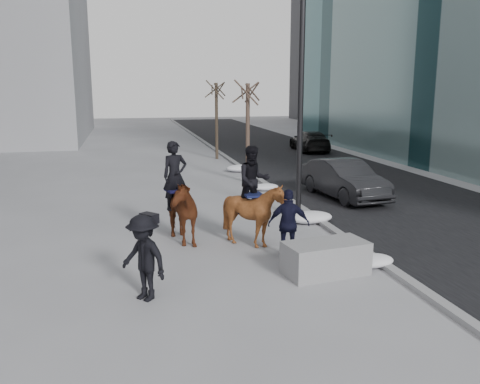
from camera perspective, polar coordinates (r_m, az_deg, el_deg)
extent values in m
plane|color=gray|center=(12.61, 1.22, -7.78)|extent=(120.00, 120.00, 0.00)
cube|color=black|center=(24.06, 11.71, 1.43)|extent=(8.00, 90.00, 0.01)
cube|color=gray|center=(22.71, 2.48, 1.19)|extent=(0.25, 90.00, 0.12)
cube|color=gray|center=(11.84, 9.59, -7.33)|extent=(2.01, 1.22, 0.76)
imported|color=black|center=(19.86, 11.59, 1.42)|extent=(2.09, 4.62, 1.47)
imported|color=black|center=(34.18, 7.83, 5.69)|extent=(2.26, 4.78, 1.35)
imported|color=#532910|center=(14.02, -7.16, -2.00)|extent=(1.49, 2.32, 1.81)
imported|color=black|center=(13.98, -7.32, 1.81)|extent=(0.78, 0.61, 1.90)
cube|color=black|center=(14.05, -7.28, 0.21)|extent=(0.61, 0.66, 0.06)
imported|color=#4A260E|center=(13.51, 1.63, -2.53)|extent=(1.45, 1.62, 1.77)
imported|color=black|center=(13.47, 1.50, 1.30)|extent=(0.90, 0.71, 1.84)
cube|color=#0F153A|center=(13.54, 1.49, -0.31)|extent=(0.49, 0.57, 0.06)
imported|color=black|center=(12.65, 5.49, -3.61)|extent=(1.10, 0.67, 1.75)
cylinder|color=#DF520D|center=(13.07, 4.56, -1.85)|extent=(0.04, 0.18, 0.07)
imported|color=black|center=(10.35, -10.78, -7.28)|extent=(1.24, 1.28, 1.75)
cube|color=black|center=(10.38, -10.16, -2.92)|extent=(0.40, 0.42, 0.20)
cylinder|color=black|center=(16.44, 6.89, 12.66)|extent=(0.18, 0.18, 9.00)
ellipsoid|color=silver|center=(25.63, -0.01, 2.68)|extent=(1.38, 0.88, 0.35)
ellipsoid|color=silver|center=(12.61, 14.44, -7.47)|extent=(1.14, 0.73, 0.29)
ellipsoid|color=silver|center=(16.16, 7.89, -2.82)|extent=(1.42, 0.90, 0.36)
ellipsoid|color=silver|center=(21.04, 2.88, 0.56)|extent=(1.09, 0.69, 0.28)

